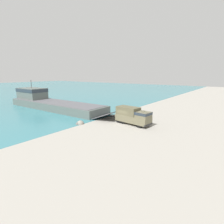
# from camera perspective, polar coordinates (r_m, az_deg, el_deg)

# --- Properties ---
(ground_plane) EXTENTS (240.00, 240.00, 0.00)m
(ground_plane) POSITION_cam_1_polar(r_m,az_deg,el_deg) (33.65, 3.93, -3.62)
(ground_plane) COLOR #9E998E
(landing_craft) EXTENTS (8.29, 36.43, 7.47)m
(landing_craft) POSITION_cam_1_polar(r_m,az_deg,el_deg) (51.99, -20.15, 3.34)
(landing_craft) COLOR #56605B
(landing_craft) RESTS_ON ground_plane
(military_truck) EXTENTS (3.11, 7.07, 3.16)m
(military_truck) POSITION_cam_1_polar(r_m,az_deg,el_deg) (32.66, 6.83, -1.17)
(military_truck) COLOR #6B664C
(military_truck) RESTS_ON ground_plane
(soldier_on_ramp) EXTENTS (0.50, 0.38, 1.73)m
(soldier_on_ramp) POSITION_cam_1_polar(r_m,az_deg,el_deg) (35.45, 7.26, -1.19)
(soldier_on_ramp) COLOR #6B664C
(soldier_on_ramp) RESTS_ON ground_plane
(moored_boat_a) EXTENTS (3.08, 5.59, 1.51)m
(moored_boat_a) POSITION_cam_1_polar(r_m,az_deg,el_deg) (81.52, -24.22, 5.12)
(moored_boat_a) COLOR #B7BABF
(moored_boat_a) RESTS_ON ground_plane
(mooring_bollard) EXTENTS (0.35, 0.35, 0.84)m
(mooring_bollard) POSITION_cam_1_polar(r_m,az_deg,el_deg) (42.26, 3.84, 0.32)
(mooring_bollard) COLOR #333338
(mooring_bollard) RESTS_ON ground_plane
(cargo_crate) EXTENTS (0.69, 0.76, 0.53)m
(cargo_crate) POSITION_cam_1_polar(r_m,az_deg,el_deg) (35.15, 11.44, -2.69)
(cargo_crate) COLOR #6B664C
(cargo_crate) RESTS_ON ground_plane
(shoreline_rock_a) EXTENTS (0.88, 0.88, 0.88)m
(shoreline_rock_a) POSITION_cam_1_polar(r_m,az_deg,el_deg) (33.38, -11.01, -3.96)
(shoreline_rock_a) COLOR #66605B
(shoreline_rock_a) RESTS_ON ground_plane
(shoreline_rock_b) EXTENTS (1.35, 1.35, 1.35)m
(shoreline_rock_b) POSITION_cam_1_polar(r_m,az_deg,el_deg) (33.51, -10.29, -3.86)
(shoreline_rock_b) COLOR gray
(shoreline_rock_b) RESTS_ON ground_plane
(shoreline_rock_c) EXTENTS (0.99, 0.99, 0.99)m
(shoreline_rock_c) POSITION_cam_1_polar(r_m,az_deg,el_deg) (44.22, 5.94, 0.22)
(shoreline_rock_c) COLOR gray
(shoreline_rock_c) RESTS_ON ground_plane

